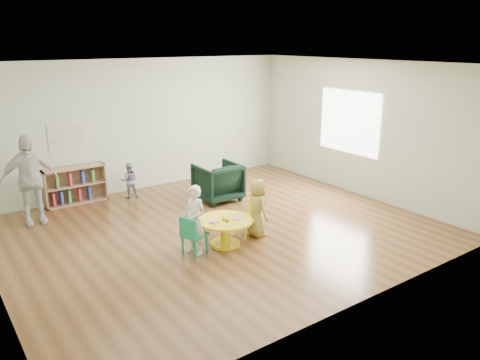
{
  "coord_description": "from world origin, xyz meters",
  "views": [
    {
      "loc": [
        -4.07,
        -6.36,
        3.17
      ],
      "look_at": [
        0.23,
        -0.3,
        0.93
      ],
      "focal_mm": 35.0,
      "sensor_mm": 36.0,
      "label": 1
    }
  ],
  "objects_px": {
    "kid_chair_right": "(249,217)",
    "child_left": "(195,220)",
    "child_right": "(257,208)",
    "adult_caretaker": "(29,180)",
    "kid_chair_left": "(192,234)",
    "bookshelf": "(74,185)",
    "activity_table": "(225,227)",
    "toddler": "(129,180)",
    "armchair": "(218,182)"
  },
  "relations": [
    {
      "from": "activity_table",
      "to": "bookshelf",
      "type": "height_order",
      "value": "bookshelf"
    },
    {
      "from": "activity_table",
      "to": "child_right",
      "type": "relative_size",
      "value": 0.88
    },
    {
      "from": "kid_chair_right",
      "to": "adult_caretaker",
      "type": "xyz_separation_m",
      "value": [
        -2.82,
        2.67,
        0.49
      ]
    },
    {
      "from": "child_left",
      "to": "bookshelf",
      "type": "bearing_deg",
      "value": 173.61
    },
    {
      "from": "kid_chair_left",
      "to": "adult_caretaker",
      "type": "height_order",
      "value": "adult_caretaker"
    },
    {
      "from": "kid_chair_left",
      "to": "child_right",
      "type": "height_order",
      "value": "child_right"
    },
    {
      "from": "child_left",
      "to": "toddler",
      "type": "height_order",
      "value": "child_left"
    },
    {
      "from": "kid_chair_right",
      "to": "armchair",
      "type": "distance_m",
      "value": 1.92
    },
    {
      "from": "bookshelf",
      "to": "armchair",
      "type": "xyz_separation_m",
      "value": [
        2.45,
        -1.52,
        0.02
      ]
    },
    {
      "from": "kid_chair_left",
      "to": "armchair",
      "type": "distance_m",
      "value": 2.57
    },
    {
      "from": "kid_chair_left",
      "to": "adult_caretaker",
      "type": "bearing_deg",
      "value": -166.84
    },
    {
      "from": "activity_table",
      "to": "kid_chair_left",
      "type": "distance_m",
      "value": 0.6
    },
    {
      "from": "child_left",
      "to": "adult_caretaker",
      "type": "xyz_separation_m",
      "value": [
        -1.74,
        2.75,
        0.27
      ]
    },
    {
      "from": "child_right",
      "to": "adult_caretaker",
      "type": "bearing_deg",
      "value": 52.89
    },
    {
      "from": "kid_chair_left",
      "to": "child_left",
      "type": "bearing_deg",
      "value": 82.28
    },
    {
      "from": "armchair",
      "to": "kid_chair_left",
      "type": "bearing_deg",
      "value": 49.37
    },
    {
      "from": "bookshelf",
      "to": "child_left",
      "type": "bearing_deg",
      "value": -76.74
    },
    {
      "from": "child_left",
      "to": "child_right",
      "type": "height_order",
      "value": "child_left"
    },
    {
      "from": "kid_chair_right",
      "to": "child_right",
      "type": "xyz_separation_m",
      "value": [
        0.11,
        -0.08,
        0.17
      ]
    },
    {
      "from": "activity_table",
      "to": "kid_chair_right",
      "type": "height_order",
      "value": "kid_chair_right"
    },
    {
      "from": "child_right",
      "to": "toddler",
      "type": "bearing_deg",
      "value": 23.46
    },
    {
      "from": "kid_chair_right",
      "to": "child_left",
      "type": "bearing_deg",
      "value": 93.51
    },
    {
      "from": "child_right",
      "to": "armchair",
      "type": "bearing_deg",
      "value": -7.32
    },
    {
      "from": "child_right",
      "to": "kid_chair_left",
      "type": "bearing_deg",
      "value": 96.53
    },
    {
      "from": "armchair",
      "to": "child_right",
      "type": "relative_size",
      "value": 0.86
    },
    {
      "from": "child_left",
      "to": "activity_table",
      "type": "bearing_deg",
      "value": 68.6
    },
    {
      "from": "kid_chair_left",
      "to": "armchair",
      "type": "relative_size",
      "value": 0.73
    },
    {
      "from": "adult_caretaker",
      "to": "child_right",
      "type": "bearing_deg",
      "value": -40.71
    },
    {
      "from": "adult_caretaker",
      "to": "bookshelf",
      "type": "bearing_deg",
      "value": 38.52
    },
    {
      "from": "armchair",
      "to": "toddler",
      "type": "distance_m",
      "value": 1.85
    },
    {
      "from": "child_right",
      "to": "bookshelf",
      "type": "bearing_deg",
      "value": 36.31
    },
    {
      "from": "kid_chair_left",
      "to": "child_right",
      "type": "relative_size",
      "value": 0.62
    },
    {
      "from": "activity_table",
      "to": "child_right",
      "type": "bearing_deg",
      "value": 1.36
    },
    {
      "from": "bookshelf",
      "to": "activity_table",
      "type": "bearing_deg",
      "value": -68.62
    },
    {
      "from": "child_left",
      "to": "toddler",
      "type": "xyz_separation_m",
      "value": [
        0.22,
        3.09,
        -0.17
      ]
    },
    {
      "from": "toddler",
      "to": "kid_chair_right",
      "type": "bearing_deg",
      "value": 124.64
    },
    {
      "from": "bookshelf",
      "to": "child_left",
      "type": "relative_size",
      "value": 1.1
    },
    {
      "from": "kid_chair_left",
      "to": "kid_chair_right",
      "type": "height_order",
      "value": "kid_chair_left"
    },
    {
      "from": "activity_table",
      "to": "adult_caretaker",
      "type": "relative_size",
      "value": 0.54
    },
    {
      "from": "child_left",
      "to": "kid_chair_left",
      "type": "bearing_deg",
      "value": -99.13
    },
    {
      "from": "kid_chair_right",
      "to": "child_left",
      "type": "xyz_separation_m",
      "value": [
        -1.08,
        -0.08,
        0.22
      ]
    },
    {
      "from": "bookshelf",
      "to": "armchair",
      "type": "distance_m",
      "value": 2.88
    },
    {
      "from": "kid_chair_left",
      "to": "armchair",
      "type": "bearing_deg",
      "value": 120.27
    },
    {
      "from": "kid_chair_left",
      "to": "toddler",
      "type": "height_order",
      "value": "toddler"
    },
    {
      "from": "kid_chair_left",
      "to": "child_right",
      "type": "xyz_separation_m",
      "value": [
        1.24,
        0.01,
        0.16
      ]
    },
    {
      "from": "child_left",
      "to": "child_right",
      "type": "bearing_deg",
      "value": 70.3
    },
    {
      "from": "bookshelf",
      "to": "child_left",
      "type": "xyz_separation_m",
      "value": [
        0.81,
        -3.43,
        0.18
      ]
    },
    {
      "from": "kid_chair_left",
      "to": "child_left",
      "type": "height_order",
      "value": "child_left"
    },
    {
      "from": "activity_table",
      "to": "child_right",
      "type": "distance_m",
      "value": 0.68
    },
    {
      "from": "kid_chair_left",
      "to": "kid_chair_right",
      "type": "bearing_deg",
      "value": 76.17
    }
  ]
}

